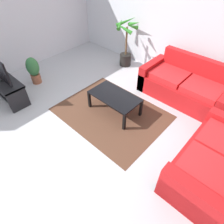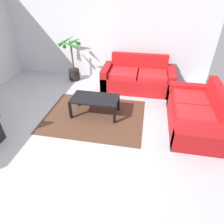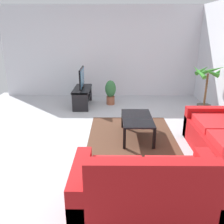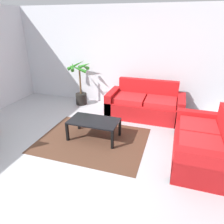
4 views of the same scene
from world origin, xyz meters
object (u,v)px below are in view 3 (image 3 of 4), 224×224
(tv_stand, at_px, (82,94))
(potted_plant_small, at_px, (111,91))
(potted_palm, at_px, (205,96))
(tv, at_px, (82,78))
(couch_loveseat, at_px, (146,192))
(coffee_table, at_px, (137,120))

(tv_stand, bearing_deg, potted_plant_small, 100.32)
(tv_stand, height_order, potted_palm, potted_palm)
(tv, relative_size, potted_plant_small, 1.32)
(couch_loveseat, distance_m, tv_stand, 4.35)
(couch_loveseat, relative_size, potted_plant_small, 2.43)
(couch_loveseat, relative_size, coffee_table, 1.62)
(tv, relative_size, coffee_table, 0.88)
(couch_loveseat, distance_m, potted_plant_small, 4.33)
(potted_plant_small, bearing_deg, tv, -79.64)
(tv_stand, relative_size, potted_plant_small, 1.60)
(tv, height_order, coffee_table, tv)
(couch_loveseat, bearing_deg, potted_palm, 151.05)
(tv_stand, bearing_deg, couch_loveseat, 16.57)
(coffee_table, bearing_deg, couch_loveseat, -2.30)
(coffee_table, bearing_deg, tv, -147.32)
(tv_stand, relative_size, tv, 1.22)
(potted_palm, bearing_deg, tv_stand, -107.24)
(tv, distance_m, potted_plant_small, 0.89)
(potted_palm, bearing_deg, tv, -107.25)
(couch_loveseat, relative_size, tv, 1.85)
(tv, xyz_separation_m, coffee_table, (2.06, 1.32, -0.42))
(coffee_table, bearing_deg, potted_palm, 123.39)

